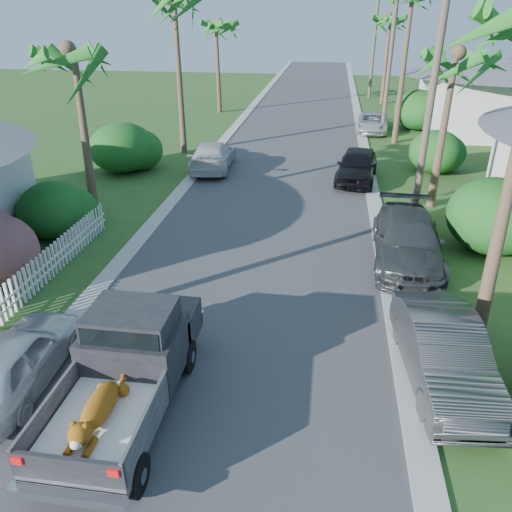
% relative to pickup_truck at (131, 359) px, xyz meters
% --- Properties ---
extents(ground, '(120.00, 120.00, 0.00)m').
position_rel_pickup_truck_xyz_m(ground, '(1.55, -2.30, -1.01)').
color(ground, '#304E1D').
rests_on(ground, ground).
extents(road, '(8.00, 100.00, 0.02)m').
position_rel_pickup_truck_xyz_m(road, '(1.55, 22.70, -1.00)').
color(road, '#38383A').
rests_on(road, ground).
extents(curb_left, '(0.60, 100.00, 0.06)m').
position_rel_pickup_truck_xyz_m(curb_left, '(-2.75, 22.70, -0.98)').
color(curb_left, '#A5A39E').
rests_on(curb_left, ground).
extents(curb_right, '(0.60, 100.00, 0.06)m').
position_rel_pickup_truck_xyz_m(curb_right, '(5.85, 22.70, -0.98)').
color(curb_right, '#A5A39E').
rests_on(curb_right, ground).
extents(pickup_truck, '(1.98, 5.12, 2.06)m').
position_rel_pickup_truck_xyz_m(pickup_truck, '(0.00, 0.00, 0.00)').
color(pickup_truck, black).
rests_on(pickup_truck, ground).
extents(parked_car_rn, '(1.92, 4.49, 1.44)m').
position_rel_pickup_truck_xyz_m(parked_car_rn, '(6.55, 1.54, -0.29)').
color(parked_car_rn, '#2A2D2F').
rests_on(parked_car_rn, ground).
extents(parked_car_rm, '(2.33, 5.25, 1.50)m').
position_rel_pickup_truck_xyz_m(parked_car_rm, '(6.47, 7.41, -0.26)').
color(parked_car_rm, '#313436').
rests_on(parked_car_rm, ground).
extents(parked_car_rf, '(2.30, 4.57, 1.49)m').
position_rel_pickup_truck_xyz_m(parked_car_rf, '(5.15, 15.72, -0.26)').
color(parked_car_rf, black).
rests_on(parked_car_rf, ground).
extents(parked_car_rd, '(2.39, 4.47, 1.20)m').
position_rel_pickup_truck_xyz_m(parked_car_rd, '(6.55, 26.53, -0.41)').
color(parked_car_rd, silver).
rests_on(parked_car_rd, ground).
extents(parked_car_ln, '(1.74, 4.02, 1.35)m').
position_rel_pickup_truck_xyz_m(parked_car_ln, '(-2.65, -0.01, -0.34)').
color(parked_car_ln, silver).
rests_on(parked_car_ln, ground).
extents(parked_car_lf, '(2.22, 4.86, 1.38)m').
position_rel_pickup_truck_xyz_m(parked_car_lf, '(-2.05, 16.66, -0.32)').
color(parked_car_lf, silver).
rests_on(parked_car_lf, ground).
extents(palm_l_b, '(4.40, 4.40, 7.40)m').
position_rel_pickup_truck_xyz_m(palm_l_b, '(-5.25, 9.70, 5.14)').
color(palm_l_b, brown).
rests_on(palm_l_b, ground).
extents(palm_l_d, '(4.40, 4.40, 7.70)m').
position_rel_pickup_truck_xyz_m(palm_l_d, '(-4.95, 31.70, 5.43)').
color(palm_l_d, brown).
rests_on(palm_l_d, ground).
extents(palm_r_b, '(4.40, 4.40, 7.20)m').
position_rel_pickup_truck_xyz_m(palm_r_b, '(8.15, 12.70, 4.94)').
color(palm_r_b, brown).
rests_on(palm_r_b, ground).
extents(palm_r_d, '(4.40, 4.40, 8.00)m').
position_rel_pickup_truck_xyz_m(palm_r_d, '(8.05, 37.70, 5.73)').
color(palm_r_d, brown).
rests_on(palm_r_d, ground).
extents(shrub_l_c, '(2.40, 2.64, 2.00)m').
position_rel_pickup_truck_xyz_m(shrub_l_c, '(-5.85, 7.70, -0.01)').
color(shrub_l_c, '#154A1B').
rests_on(shrub_l_c, ground).
extents(shrub_l_d, '(3.20, 3.52, 2.40)m').
position_rel_pickup_truck_xyz_m(shrub_l_d, '(-6.45, 15.70, 0.19)').
color(shrub_l_d, '#154A1B').
rests_on(shrub_l_d, ground).
extents(shrub_r_b, '(3.00, 3.30, 2.50)m').
position_rel_pickup_truck_xyz_m(shrub_r_b, '(9.35, 8.70, 0.24)').
color(shrub_r_b, '#154A1B').
rests_on(shrub_r_b, ground).
extents(shrub_r_c, '(2.60, 2.86, 2.10)m').
position_rel_pickup_truck_xyz_m(shrub_r_c, '(9.05, 17.70, 0.04)').
color(shrub_r_c, '#154A1B').
rests_on(shrub_r_c, ground).
extents(shrub_r_d, '(3.20, 3.52, 2.60)m').
position_rel_pickup_truck_xyz_m(shrub_r_d, '(9.55, 27.70, 0.29)').
color(shrub_r_d, '#154A1B').
rests_on(shrub_r_d, ground).
extents(picket_fence, '(0.10, 11.00, 1.00)m').
position_rel_pickup_truck_xyz_m(picket_fence, '(-4.45, 3.20, -0.51)').
color(picket_fence, white).
rests_on(picket_fence, ground).
extents(house_right_far, '(9.00, 8.00, 4.60)m').
position_rel_pickup_truck_xyz_m(house_right_far, '(14.55, 27.70, 1.11)').
color(house_right_far, silver).
rests_on(house_right_far, ground).
extents(utility_pole_b, '(1.60, 0.26, 9.00)m').
position_rel_pickup_truck_xyz_m(utility_pole_b, '(7.15, 10.70, 3.59)').
color(utility_pole_b, brown).
rests_on(utility_pole_b, ground).
extents(utility_pole_c, '(1.60, 0.26, 9.00)m').
position_rel_pickup_truck_xyz_m(utility_pole_c, '(7.15, 25.70, 3.59)').
color(utility_pole_c, brown).
rests_on(utility_pole_c, ground).
extents(utility_pole_d, '(1.60, 0.26, 9.00)m').
position_rel_pickup_truck_xyz_m(utility_pole_d, '(7.15, 40.70, 3.59)').
color(utility_pole_d, brown).
rests_on(utility_pole_d, ground).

